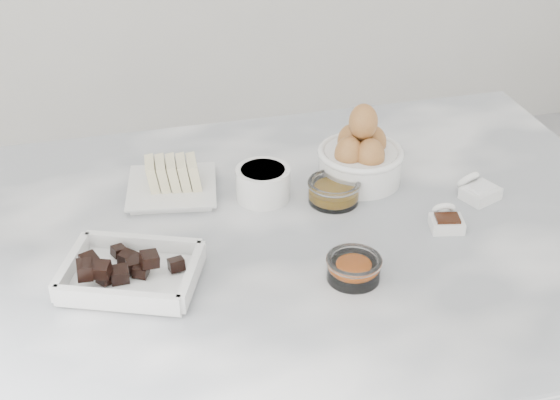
# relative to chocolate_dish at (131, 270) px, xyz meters

# --- Properties ---
(marble_slab) EXTENTS (1.20, 0.80, 0.04)m
(marble_slab) POSITION_rel_chocolate_dish_xyz_m (0.22, 0.07, -0.04)
(marble_slab) COLOR silver
(marble_slab) RESTS_ON cabinet
(chocolate_dish) EXTENTS (0.22, 0.20, 0.05)m
(chocolate_dish) POSITION_rel_chocolate_dish_xyz_m (0.00, 0.00, 0.00)
(chocolate_dish) COLOR white
(chocolate_dish) RESTS_ON marble_slab
(butter_plate) EXTENTS (0.17, 0.17, 0.06)m
(butter_plate) POSITION_rel_chocolate_dish_xyz_m (0.08, 0.23, 0.00)
(butter_plate) COLOR white
(butter_plate) RESTS_ON marble_slab
(sugar_ramekin) EXTENTS (0.09, 0.09, 0.05)m
(sugar_ramekin) POSITION_rel_chocolate_dish_xyz_m (0.23, 0.18, 0.01)
(sugar_ramekin) COLOR white
(sugar_ramekin) RESTS_ON marble_slab
(egg_bowl) EXTENTS (0.15, 0.15, 0.14)m
(egg_bowl) POSITION_rel_chocolate_dish_xyz_m (0.40, 0.19, 0.02)
(egg_bowl) COLOR white
(egg_bowl) RESTS_ON marble_slab
(honey_bowl) EXTENTS (0.09, 0.09, 0.04)m
(honey_bowl) POSITION_rel_chocolate_dish_xyz_m (0.34, 0.14, -0.00)
(honey_bowl) COLOR white
(honey_bowl) RESTS_ON marble_slab
(zest_bowl) EXTENTS (0.08, 0.08, 0.03)m
(zest_bowl) POSITION_rel_chocolate_dish_xyz_m (0.30, -0.07, -0.00)
(zest_bowl) COLOR white
(zest_bowl) RESTS_ON marble_slab
(vanilla_spoon) EXTENTS (0.06, 0.07, 0.04)m
(vanilla_spoon) POSITION_rel_chocolate_dish_xyz_m (0.48, 0.02, -0.01)
(vanilla_spoon) COLOR white
(vanilla_spoon) RESTS_ON marble_slab
(salt_spoon) EXTENTS (0.07, 0.08, 0.04)m
(salt_spoon) POSITION_rel_chocolate_dish_xyz_m (0.57, 0.09, -0.01)
(salt_spoon) COLOR white
(salt_spoon) RESTS_ON marble_slab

